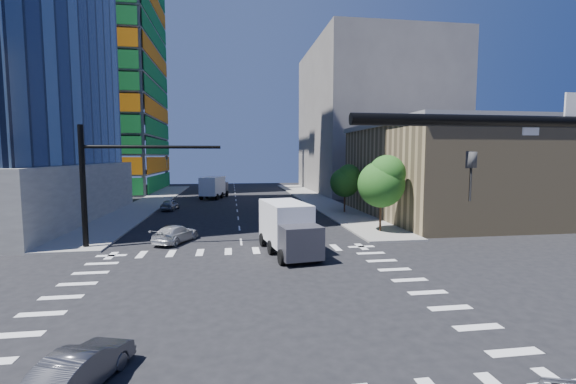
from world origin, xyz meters
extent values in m
plane|color=black|center=(0.00, 0.00, 0.00)|extent=(160.00, 160.00, 0.00)
cube|color=silver|center=(0.00, 0.00, 0.01)|extent=(20.00, 20.00, 0.01)
cube|color=gray|center=(12.50, 40.00, 0.07)|extent=(5.00, 60.00, 0.15)
cube|color=gray|center=(-12.50, 40.00, 0.07)|extent=(5.00, 60.00, 0.15)
cube|color=#167B30|center=(-14.90, 62.00, 24.50)|extent=(0.12, 24.00, 49.00)
cube|color=orange|center=(-27.50, 49.40, 24.50)|extent=(24.00, 0.12, 49.00)
cube|color=#9A8359|center=(25.00, 22.00, 5.00)|extent=(20.00, 22.00, 10.00)
cube|color=slate|center=(25.00, 22.00, 10.30)|extent=(20.50, 22.50, 0.60)
cube|color=slate|center=(27.00, 55.00, 14.00)|extent=(24.00, 30.00, 28.00)
imported|color=black|center=(4.00, -11.50, 6.45)|extent=(0.16, 0.20, 1.00)
cylinder|color=black|center=(-11.50, 11.50, 4.65)|extent=(0.40, 0.40, 9.00)
cylinder|color=black|center=(-6.50, 11.50, 7.55)|extent=(10.00, 0.24, 0.24)
imported|color=black|center=(-5.50, 11.50, 6.45)|extent=(0.16, 0.20, 1.00)
cylinder|color=#382316|center=(12.50, 14.00, 1.29)|extent=(0.20, 0.20, 2.27)
sphere|color=#154813|center=(12.50, 14.00, 4.38)|extent=(4.16, 4.16, 4.16)
sphere|color=#347125|center=(12.90, 13.70, 5.35)|extent=(3.25, 3.25, 3.25)
cylinder|color=#382316|center=(12.80, 26.00, 1.11)|extent=(0.20, 0.20, 1.92)
sphere|color=#154813|center=(12.80, 26.00, 3.72)|extent=(3.52, 3.52, 3.52)
sphere|color=#347125|center=(13.20, 25.70, 4.55)|extent=(2.75, 2.75, 2.75)
imported|color=black|center=(5.87, 21.93, 0.68)|extent=(3.21, 5.26, 1.36)
imported|color=silver|center=(-5.18, 12.69, 0.68)|extent=(3.68, 5.09, 1.37)
imported|color=#9A9EA1|center=(-8.45, 31.90, 0.69)|extent=(2.21, 4.24, 1.38)
imported|color=#444449|center=(-5.21, -7.00, 0.62)|extent=(2.39, 4.00, 1.25)
cube|color=white|center=(3.27, 7.71, 2.10)|extent=(3.41, 5.85, 2.88)
cube|color=#3E3E46|center=(3.27, 7.71, 1.38)|extent=(2.80, 2.33, 2.10)
cube|color=white|center=(-3.39, 45.60, 2.10)|extent=(4.07, 6.05, 2.88)
cube|color=#3E3E46|center=(-3.39, 45.60, 1.38)|extent=(2.99, 2.61, 2.10)
camera|label=1|loc=(-0.75, -18.58, 6.85)|focal=24.00mm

